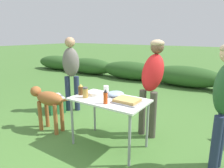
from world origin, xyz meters
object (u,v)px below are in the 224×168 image
object	(u,v)px
mixing_bowl	(116,94)
standing_person_in_red_jacket	(71,68)
hot_sauce_bottle	(106,97)
standing_person_in_olive_jacket	(152,77)
food_tray	(127,101)
spice_jar	(85,93)
plate_stack	(95,93)
standing_person_with_beanie	(224,95)
dog	(48,101)
paper_cup_stack	(106,90)
cooler_box	(55,104)
folding_table	(109,104)
beer_bottle	(81,90)

from	to	relation	value
mixing_bowl	standing_person_in_red_jacket	bearing A→B (deg)	158.32
hot_sauce_bottle	standing_person_in_olive_jacket	size ratio (longest dim) A/B	0.13
food_tray	spice_jar	world-z (taller)	spice_jar
plate_stack	standing_person_in_olive_jacket	size ratio (longest dim) A/B	0.15
mixing_bowl	hot_sauce_bottle	xyz separation A→B (m)	(0.07, -0.36, 0.06)
standing_person_in_olive_jacket	standing_person_with_beanie	world-z (taller)	standing_person_in_olive_jacket
mixing_bowl	standing_person_with_beanie	bearing A→B (deg)	4.14
hot_sauce_bottle	standing_person_in_olive_jacket	distance (m)	0.96
plate_stack	hot_sauce_bottle	xyz separation A→B (m)	(0.36, -0.24, 0.07)
hot_sauce_bottle	dog	distance (m)	1.28
mixing_bowl	food_tray	bearing A→B (deg)	-31.00
paper_cup_stack	standing_person_in_olive_jacket	world-z (taller)	standing_person_in_olive_jacket
standing_person_in_red_jacket	cooler_box	bearing A→B (deg)	-173.57
food_tray	cooler_box	distance (m)	2.23
standing_person_with_beanie	food_tray	bearing A→B (deg)	-68.43
food_tray	standing_person_with_beanie	xyz separation A→B (m)	(1.12, 0.27, 0.20)
spice_jar	paper_cup_stack	bearing A→B (deg)	66.09
plate_stack	spice_jar	xyz separation A→B (m)	(-0.03, -0.19, 0.05)
folding_table	standing_person_with_beanie	bearing A→B (deg)	10.81
food_tray	mixing_bowl	distance (m)	0.34
plate_stack	mixing_bowl	distance (m)	0.32
folding_table	food_tray	xyz separation A→B (m)	(0.30, -0.00, 0.10)
spice_jar	hot_sauce_bottle	bearing A→B (deg)	-7.55
paper_cup_stack	spice_jar	world-z (taller)	spice_jar
standing_person_with_beanie	dog	world-z (taller)	standing_person_with_beanie
hot_sauce_bottle	standing_person_with_beanie	world-z (taller)	standing_person_with_beanie
folding_table	plate_stack	distance (m)	0.31
plate_stack	standing_person_in_red_jacket	distance (m)	1.43
plate_stack	beer_bottle	xyz separation A→B (m)	(-0.19, -0.12, 0.06)
standing_person_in_red_jacket	dog	size ratio (longest dim) A/B	1.86
food_tray	mixing_bowl	bearing A→B (deg)	149.00
mixing_bowl	beer_bottle	xyz separation A→B (m)	(-0.49, -0.23, 0.04)
hot_sauce_bottle	cooler_box	bearing A→B (deg)	159.15
beer_bottle	dog	distance (m)	0.75
mixing_bowl	paper_cup_stack	size ratio (longest dim) A/B	1.89
food_tray	standing_person_with_beanie	distance (m)	1.17
standing_person_with_beanie	standing_person_in_red_jacket	world-z (taller)	standing_person_in_red_jacket
paper_cup_stack	standing_person_in_red_jacket	bearing A→B (deg)	156.11
paper_cup_stack	standing_person_in_red_jacket	size ratio (longest dim) A/B	0.08
food_tray	beer_bottle	xyz separation A→B (m)	(-0.78, -0.06, 0.05)
folding_table	dog	size ratio (longest dim) A/B	1.28
paper_cup_stack	plate_stack	bearing A→B (deg)	-129.51
hot_sauce_bottle	cooler_box	distance (m)	2.10
folding_table	beer_bottle	xyz separation A→B (m)	(-0.48, -0.06, 0.16)
folding_table	hot_sauce_bottle	size ratio (longest dim) A/B	5.58
folding_table	hot_sauce_bottle	distance (m)	0.27
mixing_bowl	spice_jar	distance (m)	0.45
hot_sauce_bottle	standing_person_with_beanie	bearing A→B (deg)	19.04
food_tray	standing_person_in_red_jacket	size ratio (longest dim) A/B	0.23
standing_person_in_olive_jacket	paper_cup_stack	bearing A→B (deg)	-130.52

